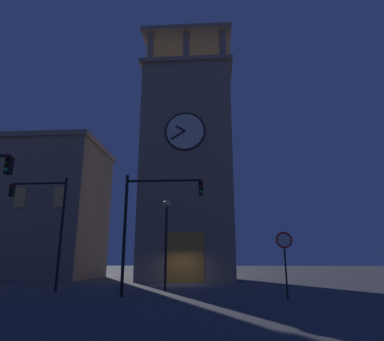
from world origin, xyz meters
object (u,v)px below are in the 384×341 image
Objects in this scene: clocktower at (188,166)px; traffic_signal_far at (46,214)px; traffic_signal_near at (150,212)px; no_horn_sign at (284,246)px; street_lamp at (166,227)px.

clocktower is 15.51m from traffic_signal_far.
traffic_signal_near reaches higher than no_horn_sign.
traffic_signal_near is (0.77, 14.56, -6.56)m from clocktower.
clocktower is 4.93× the size of street_lamp.
no_horn_sign is at bearing 111.29° from clocktower.
traffic_signal_far is (6.78, -2.54, 0.29)m from traffic_signal_near.
no_horn_sign is (-6.20, 3.69, -1.30)m from street_lamp.
street_lamp is at bearing 87.87° from clocktower.
traffic_signal_near is 1.99× the size of no_horn_sign.
clocktower reaches higher than no_horn_sign.
clocktower reaches higher than traffic_signal_far.
traffic_signal_near is 6.78m from no_horn_sign.
traffic_signal_near is at bearing 159.44° from traffic_signal_far.
clocktower is 17.96m from no_horn_sign.
traffic_signal_far reaches higher than traffic_signal_near.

